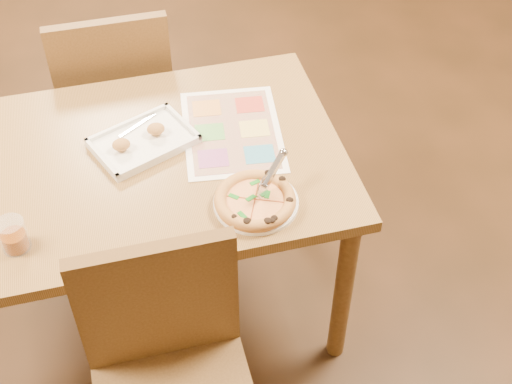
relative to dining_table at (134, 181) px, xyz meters
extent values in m
plane|color=#341D0E|center=(0.00, 0.00, -0.63)|extent=(7.00, 7.00, 0.00)
cube|color=olive|center=(0.00, 0.00, 0.07)|extent=(1.30, 0.85, 0.04)
cylinder|color=brown|center=(0.59, -0.36, -0.29)|extent=(0.06, 0.06, 0.68)
cylinder|color=brown|center=(0.59, 0.36, -0.29)|extent=(0.06, 0.06, 0.68)
cube|color=brown|center=(0.00, -0.51, 0.04)|extent=(0.42, 0.04, 0.45)
cube|color=brown|center=(0.00, 0.70, -0.18)|extent=(0.42, 0.42, 0.04)
cube|color=brown|center=(0.00, 0.51, 0.04)|extent=(0.42, 0.04, 0.45)
cylinder|color=white|center=(0.32, -0.27, 0.09)|extent=(0.25, 0.25, 0.01)
cylinder|color=#E0994C|center=(0.32, -0.28, 0.10)|extent=(0.23, 0.23, 0.01)
cylinder|color=#E6D37D|center=(0.32, -0.28, 0.11)|extent=(0.19, 0.19, 0.01)
torus|color=#E0994C|center=(0.32, -0.28, 0.11)|extent=(0.23, 0.23, 0.04)
cylinder|color=silver|center=(0.35, -0.27, 0.15)|extent=(0.06, 0.06, 0.08)
cube|color=silver|center=(0.39, -0.23, 0.17)|extent=(0.09, 0.09, 0.06)
cube|color=white|center=(0.05, 0.07, 0.09)|extent=(0.36, 0.31, 0.02)
cube|color=silver|center=(0.05, 0.07, 0.11)|extent=(0.13, 0.09, 0.00)
ellipsoid|color=#D5934C|center=(-0.02, 0.04, 0.12)|extent=(0.06, 0.05, 0.04)
ellipsoid|color=#D5934C|center=(0.09, 0.09, 0.12)|extent=(0.06, 0.05, 0.04)
cylinder|color=#793609|center=(-0.34, -0.26, 0.11)|extent=(0.07, 0.07, 0.05)
cylinder|color=white|center=(-0.34, -0.26, 0.13)|extent=(0.08, 0.08, 0.10)
cube|color=white|center=(0.33, 0.06, 0.09)|extent=(0.36, 0.46, 0.00)
camera|label=1|loc=(-0.03, -1.63, 1.56)|focal=50.00mm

